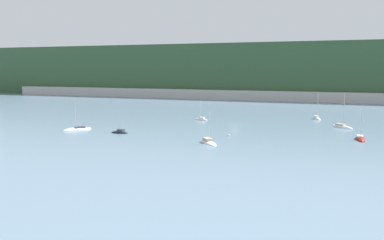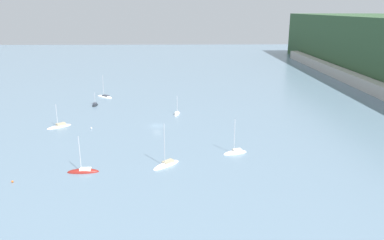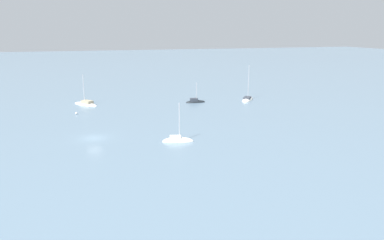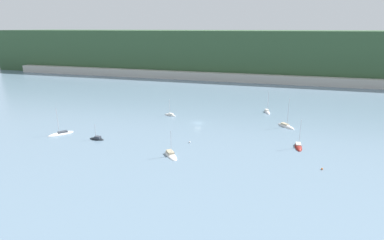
{
  "view_description": "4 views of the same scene",
  "coord_description": "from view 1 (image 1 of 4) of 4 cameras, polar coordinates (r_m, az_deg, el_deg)",
  "views": [
    {
      "loc": [
        26.96,
        -123.8,
        19.09
      ],
      "look_at": [
        -14.86,
        -1.82,
        1.17
      ],
      "focal_mm": 35.0,
      "sensor_mm": 36.0,
      "label": 1
    },
    {
      "loc": [
        123.33,
        9.12,
        39.0
      ],
      "look_at": [
        2.88,
        12.08,
        2.86
      ],
      "focal_mm": 35.0,
      "sensor_mm": 36.0,
      "label": 2
    },
    {
      "loc": [
        2.28,
        69.28,
        19.77
      ],
      "look_at": [
        -17.68,
        4.77,
        3.32
      ],
      "focal_mm": 35.0,
      "sensor_mm": 36.0,
      "label": 3
    },
    {
      "loc": [
        29.4,
        -111.21,
        36.97
      ],
      "look_at": [
        -0.44,
        -7.13,
        3.32
      ],
      "focal_mm": 28.0,
      "sensor_mm": 36.0,
      "label": 4
    }
  ],
  "objects": [
    {
      "name": "ground_plane",
      "position": [
        128.14,
        6.57,
        -0.71
      ],
      "size": [
        600.0,
        600.0,
        0.0
      ],
      "primitive_type": "plane",
      "color": "slate"
    },
    {
      "name": "hillside_ridge",
      "position": [
        266.29,
        13.22,
        7.31
      ],
      "size": [
        426.59,
        75.71,
        34.5
      ],
      "color": "#335133",
      "rests_on": "ground_plane"
    },
    {
      "name": "shore_town_strip",
      "position": [
        225.76,
        12.04,
        3.61
      ],
      "size": [
        362.6,
        6.0,
        5.66
      ],
      "color": "#B7B2A8",
      "rests_on": "ground_plane"
    },
    {
      "name": "sailboat_0",
      "position": [
        110.25,
        24.24,
        -2.72
      ],
      "size": [
        2.51,
        7.84,
        10.32
      ],
      "rotation": [
        0.0,
        0.0,
        4.76
      ],
      "color": "maroon",
      "rests_on": "ground_plane"
    },
    {
      "name": "sailboat_1",
      "position": [
        96.24,
        2.53,
        -3.45
      ],
      "size": [
        7.2,
        8.11,
        8.65
      ],
      "rotation": [
        0.0,
        0.0,
        5.39
      ],
      "color": "white",
      "rests_on": "ground_plane"
    },
    {
      "name": "sailboat_2",
      "position": [
        112.71,
        -10.96,
        -1.92
      ],
      "size": [
        5.57,
        2.12,
        6.14
      ],
      "rotation": [
        0.0,
        0.0,
        3.11
      ],
      "color": "black",
      "rests_on": "ground_plane"
    },
    {
      "name": "sailboat_3",
      "position": [
        130.06,
        21.87,
        -1.06
      ],
      "size": [
        7.4,
        7.66,
        12.38
      ],
      "rotation": [
        0.0,
        0.0,
        5.47
      ],
      "color": "white",
      "rests_on": "ground_plane"
    },
    {
      "name": "sailboat_4",
      "position": [
        148.62,
        18.47,
        0.17
      ],
      "size": [
        3.87,
        7.28,
        10.9
      ],
      "rotation": [
        0.0,
        0.0,
        5.0
      ],
      "color": "silver",
      "rests_on": "ground_plane"
    },
    {
      "name": "sailboat_5",
      "position": [
        121.82,
        -17.05,
        -1.42
      ],
      "size": [
        7.37,
        8.76,
        10.74
      ],
      "rotation": [
        0.0,
        0.0,
        4.08
      ],
      "color": "white",
      "rests_on": "ground_plane"
    },
    {
      "name": "sailboat_6",
      "position": [
        138.28,
        1.35,
        0.02
      ],
      "size": [
        5.87,
        2.92,
        7.99
      ],
      "rotation": [
        0.0,
        0.0,
        2.88
      ],
      "color": "white",
      "rests_on": "ground_plane"
    },
    {
      "name": "mooring_buoy_1",
      "position": [
        106.46,
        5.6,
        -2.3
      ],
      "size": [
        0.57,
        0.57,
        0.57
      ],
      "color": "white",
      "rests_on": "ground_plane"
    }
  ]
}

